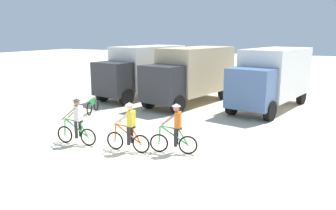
{
  "coord_description": "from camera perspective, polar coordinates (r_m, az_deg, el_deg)",
  "views": [
    {
      "loc": [
        6.47,
        -9.24,
        4.2
      ],
      "look_at": [
        -0.05,
        3.52,
        1.1
      ],
      "focal_mm": 35.64,
      "sensor_mm": 36.0,
      "label": 1
    }
  ],
  "objects": [
    {
      "name": "ground_plane",
      "position": [
        12.04,
        -7.52,
        -8.31
      ],
      "size": [
        120.0,
        120.0,
        0.0
      ],
      "primitive_type": "plane",
      "color": "beige"
    },
    {
      "name": "box_truck_white_box",
      "position": [
        22.32,
        -4.25,
        6.19
      ],
      "size": [
        3.41,
        7.04,
        3.35
      ],
      "color": "white",
      "rests_on": "ground"
    },
    {
      "name": "box_truck_tan_camper",
      "position": [
        20.22,
        4.01,
        5.57
      ],
      "size": [
        3.58,
        7.07,
        3.35
      ],
      "color": "#CCB78E",
      "rests_on": "ground"
    },
    {
      "name": "box_truck_avon_van",
      "position": [
        19.59,
        17.4,
        4.83
      ],
      "size": [
        3.55,
        7.06,
        3.35
      ],
      "color": "white",
      "rests_on": "ground"
    },
    {
      "name": "cyclist_orange_shirt",
      "position": [
        13.14,
        -15.31,
        -3.02
      ],
      "size": [
        1.72,
        0.52,
        1.82
      ],
      "color": "black",
      "rests_on": "ground"
    },
    {
      "name": "cyclist_cowboy_hat",
      "position": [
        12.01,
        -6.69,
        -4.09
      ],
      "size": [
        1.73,
        0.52,
        1.82
      ],
      "color": "black",
      "rests_on": "ground"
    },
    {
      "name": "cyclist_near_camera",
      "position": [
        11.75,
        1.21,
        -4.38
      ],
      "size": [
        1.69,
        0.63,
        1.82
      ],
      "color": "black",
      "rests_on": "ground"
    },
    {
      "name": "bicycle_spare",
      "position": [
        18.27,
        -12.74,
        -0.11
      ],
      "size": [
        0.72,
        1.65,
        0.97
      ],
      "color": "black",
      "rests_on": "ground"
    }
  ]
}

